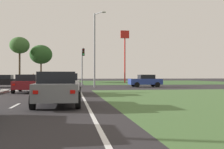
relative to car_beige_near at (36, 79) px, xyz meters
name	(u,v)px	position (x,y,z in m)	size (l,w,h in m)	color
ground_plane	(20,88)	(2.34, -30.64, -0.79)	(200.00, 200.00, 0.00)	#282628
grass_verge_far_right	(157,82)	(27.84, -6.14, -0.78)	(35.00, 35.00, 0.01)	#385B2D
median_island_far	(44,82)	(2.34, -5.64, -0.72)	(1.20, 36.00, 0.14)	#ADA89E
lane_dash_second	(15,106)	(5.84, -49.93, -0.78)	(0.14, 2.00, 0.01)	silver
lane_dash_third	(34,96)	(5.84, -43.93, -0.78)	(0.14, 2.00, 0.01)	silver
lane_dash_fourth	(44,91)	(5.84, -37.93, -0.78)	(0.14, 2.00, 0.01)	silver
lane_dash_fifth	(49,88)	(5.84, -31.93, -0.78)	(0.14, 2.00, 0.01)	silver
edge_line_right	(85,102)	(9.19, -48.64, -0.78)	(0.14, 24.00, 0.01)	silver
stop_bar_near	(47,91)	(6.14, -37.64, -0.78)	(6.40, 0.50, 0.01)	silver
crosswalk_bar_sixth	(3,90)	(1.69, -35.84, -0.78)	(0.70, 2.80, 0.01)	silver
crosswalk_bar_seventh	(15,90)	(2.84, -35.84, -0.78)	(0.70, 2.80, 0.01)	silver
car_beige_near	(36,79)	(0.00, 0.00, 0.00)	(2.00, 4.40, 1.54)	#BCAD8E
car_white_third	(66,84)	(8.05, -42.58, 0.03)	(2.07, 4.55, 1.60)	silver
car_grey_fourth	(57,88)	(7.79, -50.15, 0.02)	(2.09, 4.24, 1.59)	slate
car_blue_sixth	(145,81)	(17.70, -31.07, 0.01)	(4.14, 2.07, 1.56)	navy
car_maroon_seventh	(28,83)	(4.74, -39.80, -0.01)	(2.04, 4.52, 1.52)	maroon
car_black_eighth	(4,81)	(0.26, -29.69, 0.00)	(4.57, 1.99, 1.54)	black
traffic_signal_far_right	(83,60)	(9.94, -25.83, 2.91)	(0.32, 4.83, 5.34)	gray
street_lamp_second	(95,46)	(11.29, -31.26, 4.31)	(1.31, 1.91, 9.12)	gray
pedestrian_at_median	(33,77)	(2.04, -18.37, 0.37)	(0.34, 0.34, 1.68)	#9E8966
fastfood_pole_sign	(125,44)	(19.31, -10.51, 7.19)	(1.80, 0.40, 10.86)	red
treeline_third	(20,46)	(-2.83, -4.80, 7.22)	(4.21, 4.21, 9.87)	#423323
treeline_fourth	(41,55)	(1.38, -2.14, 5.55)	(5.10, 5.10, 8.52)	#423323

